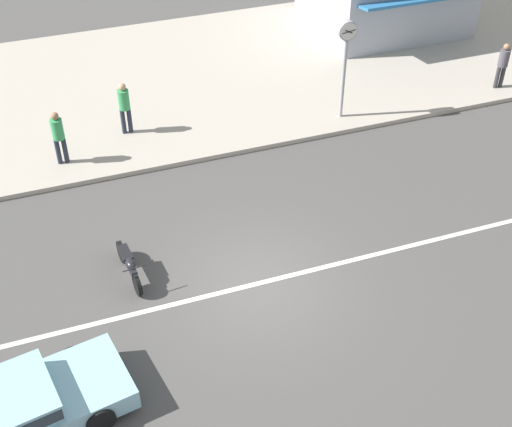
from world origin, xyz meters
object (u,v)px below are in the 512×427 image
at_px(pedestrian_mid_kerb, 124,104).
at_px(pedestrian_by_shop, 58,134).
at_px(pedestrian_far_end, 503,62).
at_px(motorcycle_0, 129,264).
at_px(street_clock, 346,48).
at_px(sedan_pale_blue_1, 14,410).

xyz_separation_m(pedestrian_mid_kerb, pedestrian_by_shop, (-2.10, -1.01, -0.01)).
distance_m(pedestrian_mid_kerb, pedestrian_far_end, 12.63).
xyz_separation_m(motorcycle_0, pedestrian_far_end, (13.78, 4.94, 0.65)).
xyz_separation_m(pedestrian_by_shop, pedestrian_far_end, (14.66, -0.34, -0.05)).
bearing_deg(pedestrian_by_shop, pedestrian_far_end, -1.32).
bearing_deg(pedestrian_by_shop, street_clock, -2.01).
height_order(street_clock, pedestrian_far_end, street_clock).
relative_size(street_clock, pedestrian_mid_kerb, 1.91).
bearing_deg(street_clock, motorcycle_0, -147.74).
xyz_separation_m(motorcycle_0, pedestrian_by_shop, (-0.89, 5.27, 0.71)).
distance_m(pedestrian_by_shop, pedestrian_far_end, 14.67).
height_order(motorcycle_0, pedestrian_by_shop, pedestrian_by_shop).
height_order(pedestrian_by_shop, pedestrian_far_end, pedestrian_by_shop).
bearing_deg(pedestrian_mid_kerb, sedan_pale_blue_1, -112.99).
distance_m(motorcycle_0, pedestrian_far_end, 14.65).
bearing_deg(sedan_pale_blue_1, pedestrian_mid_kerb, 67.01).
xyz_separation_m(street_clock, pedestrian_mid_kerb, (-6.65, 1.32, -1.40)).
height_order(pedestrian_mid_kerb, pedestrian_far_end, pedestrian_mid_kerb).
relative_size(pedestrian_mid_kerb, pedestrian_far_end, 1.06).
bearing_deg(motorcycle_0, pedestrian_mid_kerb, 79.02).
height_order(motorcycle_0, pedestrian_far_end, pedestrian_far_end).
height_order(sedan_pale_blue_1, motorcycle_0, sedan_pale_blue_1).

